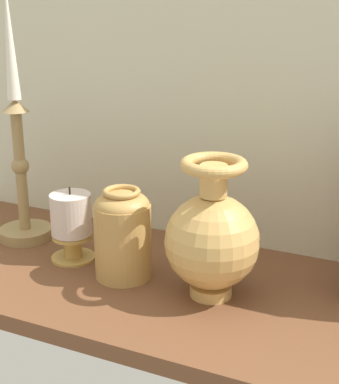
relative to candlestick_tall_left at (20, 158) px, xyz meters
The scene contains 6 objects.
ground_plane 34.92cm from the candlestick_tall_left, ahead, with size 100.00×36.00×2.40cm, color brown.
back_wall 38.53cm from the candlestick_tall_left, 24.55° to the left, with size 120.00×2.00×65.00cm, color beige.
candlestick_tall_left is the anchor object (origin of this frame).
brass_vase_bulbous 37.41cm from the candlestick_tall_left, ahead, with size 13.18×13.18×19.94cm.
brass_vase_jar 24.28cm from the candlestick_tall_left, 13.74° to the right, with size 8.48×8.48×13.79cm.
pillar_candle_front 15.18cm from the candlestick_tall_left, 16.41° to the right, with size 7.06×7.06×12.07cm.
Camera 1 is at (31.72, -71.02, 40.58)cm, focal length 55.24 mm.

